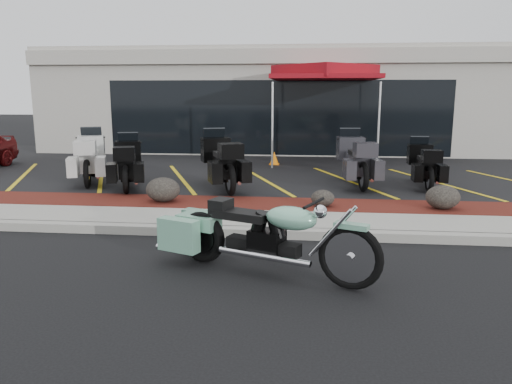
# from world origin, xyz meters

# --- Properties ---
(ground) EXTENTS (90.00, 90.00, 0.00)m
(ground) POSITION_xyz_m (0.00, 0.00, 0.00)
(ground) COLOR black
(ground) RESTS_ON ground
(curb) EXTENTS (24.00, 0.25, 0.15)m
(curb) POSITION_xyz_m (0.00, 0.90, 0.07)
(curb) COLOR gray
(curb) RESTS_ON ground
(sidewalk) EXTENTS (24.00, 1.20, 0.15)m
(sidewalk) POSITION_xyz_m (0.00, 1.60, 0.07)
(sidewalk) COLOR gray
(sidewalk) RESTS_ON ground
(mulch_bed) EXTENTS (24.00, 1.20, 0.16)m
(mulch_bed) POSITION_xyz_m (0.00, 2.80, 0.08)
(mulch_bed) COLOR #3E100E
(mulch_bed) RESTS_ON ground
(upper_lot) EXTENTS (26.00, 9.60, 0.15)m
(upper_lot) POSITION_xyz_m (0.00, 8.20, 0.07)
(upper_lot) COLOR black
(upper_lot) RESTS_ON ground
(dealership_building) EXTENTS (18.00, 8.16, 4.00)m
(dealership_building) POSITION_xyz_m (0.00, 14.47, 2.01)
(dealership_building) COLOR #AAA69A
(dealership_building) RESTS_ON ground
(boulder_left) EXTENTS (0.71, 0.59, 0.50)m
(boulder_left) POSITION_xyz_m (-1.84, 2.72, 0.41)
(boulder_left) COLOR black
(boulder_left) RESTS_ON mulch_bed
(boulder_mid) EXTENTS (0.47, 0.39, 0.33)m
(boulder_mid) POSITION_xyz_m (1.44, 2.62, 0.32)
(boulder_mid) COLOR black
(boulder_mid) RESTS_ON mulch_bed
(boulder_right) EXTENTS (0.65, 0.54, 0.46)m
(boulder_right) POSITION_xyz_m (3.75, 2.64, 0.39)
(boulder_right) COLOR black
(boulder_right) RESTS_ON mulch_bed
(hero_cruiser) EXTENTS (3.15, 1.90, 1.09)m
(hero_cruiser) POSITION_xyz_m (1.67, -1.27, 0.54)
(hero_cruiser) COLOR #7ABD9D
(hero_cruiser) RESTS_ON ground
(touring_white) EXTENTS (1.59, 2.47, 1.34)m
(touring_white) POSITION_xyz_m (-4.59, 5.57, 0.82)
(touring_white) COLOR silver
(touring_white) RESTS_ON upper_lot
(touring_black_front) EXTENTS (1.43, 2.32, 1.26)m
(touring_black_front) POSITION_xyz_m (-3.36, 4.95, 0.78)
(touring_black_front) COLOR black
(touring_black_front) RESTS_ON upper_lot
(touring_black_mid) EXTENTS (1.72, 2.53, 1.37)m
(touring_black_mid) POSITION_xyz_m (-1.20, 5.10, 0.84)
(touring_black_mid) COLOR black
(touring_black_mid) RESTS_ON upper_lot
(touring_grey) EXTENTS (1.16, 2.40, 1.34)m
(touring_grey) POSITION_xyz_m (2.19, 5.91, 0.82)
(touring_grey) COLOR #343339
(touring_grey) RESTS_ON upper_lot
(touring_black_rear) EXTENTS (0.81, 2.01, 1.16)m
(touring_black_rear) POSITION_xyz_m (3.91, 5.77, 0.73)
(touring_black_rear) COLOR black
(touring_black_rear) RESTS_ON upper_lot
(traffic_cone) EXTENTS (0.32, 0.32, 0.41)m
(traffic_cone) POSITION_xyz_m (0.07, 8.43, 0.36)
(traffic_cone) COLOR orange
(traffic_cone) RESTS_ON upper_lot
(popup_canopy) EXTENTS (3.60, 3.60, 3.08)m
(popup_canopy) POSITION_xyz_m (1.60, 9.22, 2.95)
(popup_canopy) COLOR silver
(popup_canopy) RESTS_ON upper_lot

